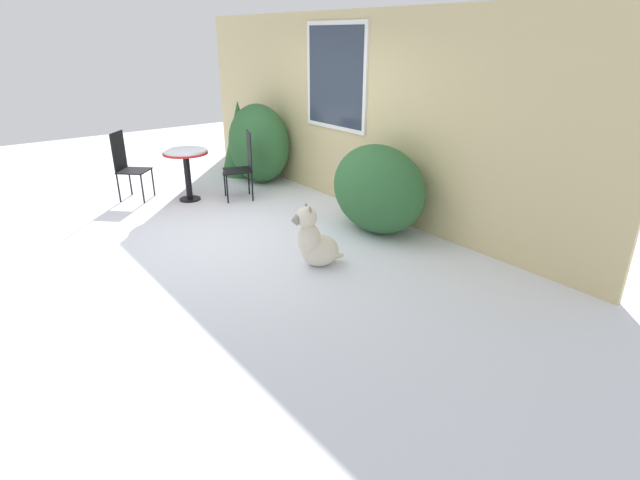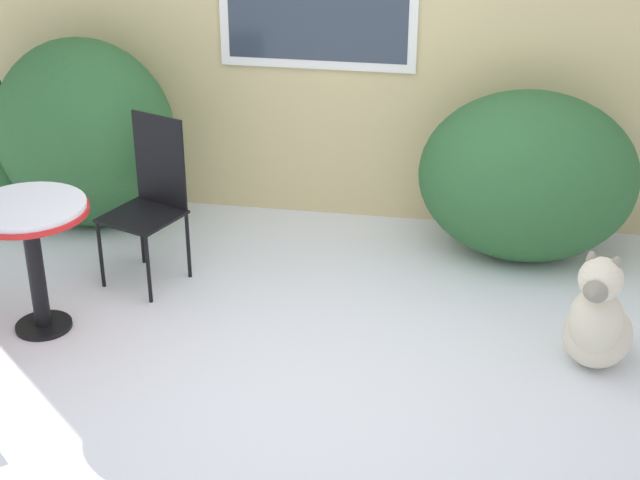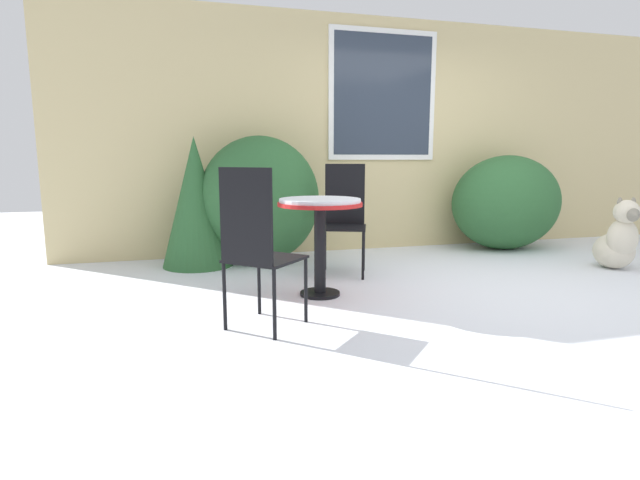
{
  "view_description": "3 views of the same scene",
  "coord_description": "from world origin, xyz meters",
  "px_view_note": "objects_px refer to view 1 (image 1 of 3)",
  "views": [
    {
      "loc": [
        5.57,
        -2.61,
        2.4
      ],
      "look_at": [
        1.54,
        0.47,
        0.3
      ],
      "focal_mm": 28.0,
      "sensor_mm": 36.0,
      "label": 1
    },
    {
      "loc": [
        0.84,
        -4.24,
        2.95
      ],
      "look_at": [
        0.0,
        0.6,
        0.55
      ],
      "focal_mm": 55.0,
      "sensor_mm": 36.0,
      "label": 2
    },
    {
      "loc": [
        -2.63,
        -3.48,
        1.1
      ],
      "look_at": [
        -1.57,
        0.3,
        0.45
      ],
      "focal_mm": 28.0,
      "sensor_mm": 36.0,
      "label": 3
    }
  ],
  "objects_px": {
    "patio_table": "(186,160)",
    "dog": "(315,243)",
    "patio_chair_near_table": "(243,164)",
    "patio_chair_far_side": "(128,164)"
  },
  "relations": [
    {
      "from": "patio_table",
      "to": "dog",
      "type": "xyz_separation_m",
      "value": [
        3.1,
        0.12,
        -0.35
      ]
    },
    {
      "from": "patio_table",
      "to": "patio_chair_near_table",
      "type": "xyz_separation_m",
      "value": [
        0.44,
        0.72,
        -0.07
      ]
    },
    {
      "from": "patio_chair_far_side",
      "to": "patio_chair_near_table",
      "type": "bearing_deg",
      "value": -82.53
    },
    {
      "from": "patio_chair_near_table",
      "to": "patio_table",
      "type": "bearing_deg",
      "value": -99.82
    },
    {
      "from": "patio_chair_far_side",
      "to": "dog",
      "type": "height_order",
      "value": "patio_chair_far_side"
    },
    {
      "from": "patio_chair_near_table",
      "to": "dog",
      "type": "distance_m",
      "value": 2.74
    },
    {
      "from": "dog",
      "to": "patio_table",
      "type": "bearing_deg",
      "value": -160.74
    },
    {
      "from": "dog",
      "to": "patio_chair_far_side",
      "type": "bearing_deg",
      "value": -150.55
    },
    {
      "from": "patio_table",
      "to": "patio_chair_near_table",
      "type": "relative_size",
      "value": 0.75
    },
    {
      "from": "patio_table",
      "to": "patio_chair_far_side",
      "type": "xyz_separation_m",
      "value": [
        -0.61,
        -0.7,
        -0.07
      ]
    }
  ]
}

